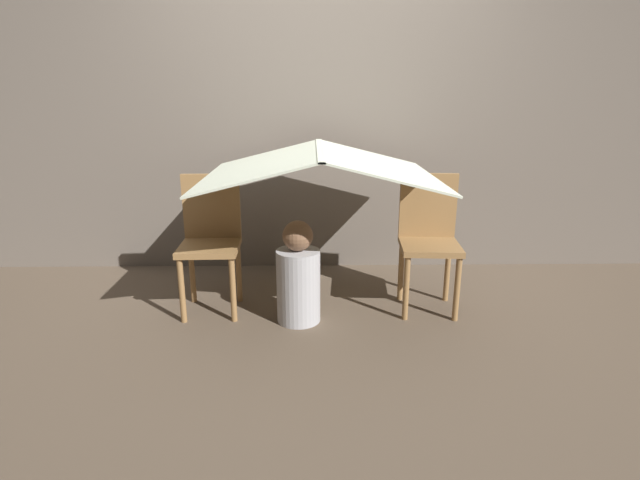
# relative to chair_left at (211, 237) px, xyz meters

# --- Properties ---
(ground_plane) EXTENTS (8.80, 8.80, 0.00)m
(ground_plane) POSITION_rel_chair_left_xyz_m (0.68, -0.16, -0.47)
(ground_plane) COLOR brown
(wall_back) EXTENTS (7.00, 0.05, 2.50)m
(wall_back) POSITION_rel_chair_left_xyz_m (0.68, 0.82, 0.78)
(wall_back) COLOR #6B6056
(wall_back) RESTS_ON ground_plane
(chair_left) EXTENTS (0.37, 0.37, 0.85)m
(chair_left) POSITION_rel_chair_left_xyz_m (0.00, 0.00, 0.00)
(chair_left) COLOR olive
(chair_left) RESTS_ON ground_plane
(chair_right) EXTENTS (0.38, 0.38, 0.85)m
(chair_right) POSITION_rel_chair_left_xyz_m (1.37, -0.00, 0.00)
(chair_right) COLOR olive
(chair_right) RESTS_ON ground_plane
(sheet_canopy) EXTENTS (1.37, 1.16, 0.18)m
(sheet_canopy) POSITION_rel_chair_left_xyz_m (0.68, -0.07, 0.47)
(sheet_canopy) COLOR silver
(person_front) EXTENTS (0.26, 0.26, 0.63)m
(person_front) POSITION_rel_chair_left_xyz_m (0.55, -0.21, -0.20)
(person_front) COLOR #B2B2B7
(person_front) RESTS_ON ground_plane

